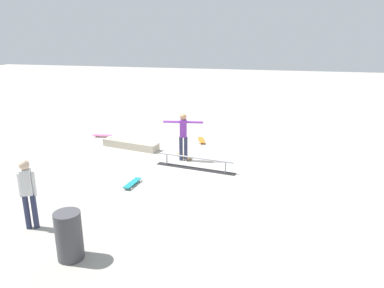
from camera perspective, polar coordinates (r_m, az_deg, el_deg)
ground_plane at (r=12.21m, az=-0.82°, el=-3.48°), size 60.00×60.00×0.00m
grind_rail at (r=11.95m, az=0.51°, el=-3.07°), size 2.71×0.70×0.40m
skate_ledge at (r=14.20m, az=-9.45°, el=-0.07°), size 2.30×0.97×0.28m
skater_main at (r=12.48m, az=-1.36°, el=1.66°), size 1.34×0.26×1.66m
skateboard_main at (r=12.97m, az=-1.21°, el=-1.85°), size 0.70×0.71×0.09m
bystander_white_shirt at (r=9.01m, az=-24.06°, el=-6.56°), size 0.37×0.26×1.66m
loose_skateboard_teal at (r=10.91m, az=-9.21°, el=-5.96°), size 0.34×0.82×0.09m
loose_skateboard_orange at (r=14.80m, az=1.46°, el=0.61°), size 0.43×0.82×0.09m
loose_skateboard_pink at (r=15.90m, az=-13.68°, el=1.31°), size 0.82×0.33×0.09m
trash_bin at (r=7.80m, az=-18.48°, el=-13.30°), size 0.52×0.52×1.00m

